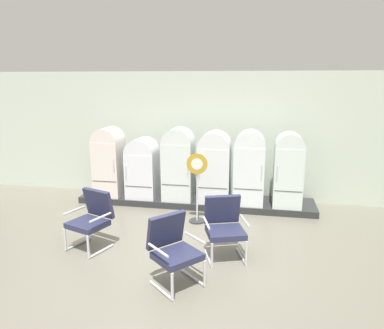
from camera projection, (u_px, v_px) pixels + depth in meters
The scene contains 13 objects.
ground at pixel (160, 270), 5.56m from camera, with size 12.00×10.00×0.05m, color slate.
back_wall at pixel (200, 135), 8.70m from camera, with size 11.76×0.12×3.02m.
display_plinth at pixel (195, 201), 8.43m from camera, with size 5.40×0.95×0.14m, color #2B2C2D.
refrigerator_0 at pixel (109, 160), 8.46m from camera, with size 0.62×0.65×1.61m.
refrigerator_1 at pixel (142, 166), 8.35m from camera, with size 0.68×0.66×1.39m.
refrigerator_2 at pixel (178, 162), 8.14m from camera, with size 0.67×0.62×1.65m.
refrigerator_3 at pixel (214, 165), 8.01m from camera, with size 0.70×0.64×1.59m.
refrigerator_4 at pixel (249, 165), 7.89m from camera, with size 0.65×0.69×1.62m.
refrigerator_5 at pixel (288, 167), 7.72m from camera, with size 0.61×0.65×1.60m.
armchair_left at pixel (92, 217), 6.16m from camera, with size 0.79×0.81×1.00m.
armchair_right at pixel (224, 224), 5.84m from camera, with size 0.78×0.80×1.00m.
armchair_center at pixel (173, 247), 5.05m from camera, with size 0.87×0.87×1.00m.
sign_stand at pixel (197, 191), 7.22m from camera, with size 0.42×0.32×1.42m.
Camera 1 is at (1.41, -4.86, 2.83)m, focal length 33.83 mm.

